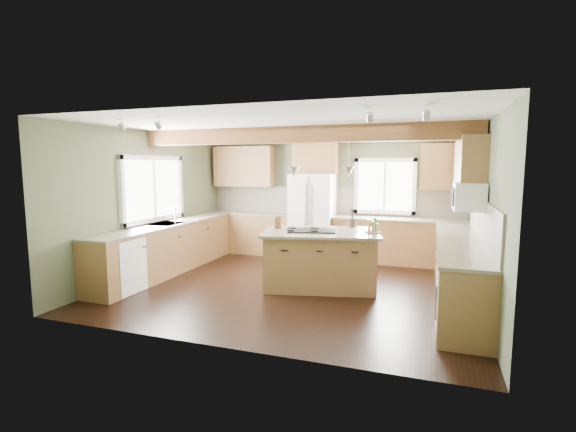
% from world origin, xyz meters
% --- Properties ---
extents(floor, '(5.60, 5.60, 0.00)m').
position_xyz_m(floor, '(0.00, 0.00, 0.00)').
color(floor, black).
rests_on(floor, ground).
extents(ceiling, '(5.60, 5.60, 0.00)m').
position_xyz_m(ceiling, '(0.00, 0.00, 2.60)').
color(ceiling, silver).
rests_on(ceiling, wall_back).
extents(wall_back, '(5.60, 0.00, 5.60)m').
position_xyz_m(wall_back, '(0.00, 2.50, 1.30)').
color(wall_back, '#4E573D').
rests_on(wall_back, ground).
extents(wall_left, '(0.00, 5.00, 5.00)m').
position_xyz_m(wall_left, '(-2.80, 0.00, 1.30)').
color(wall_left, '#4E573D').
rests_on(wall_left, ground).
extents(wall_right, '(0.00, 5.00, 5.00)m').
position_xyz_m(wall_right, '(2.80, 0.00, 1.30)').
color(wall_right, '#4E573D').
rests_on(wall_right, ground).
extents(ceiling_beam, '(5.55, 0.26, 0.26)m').
position_xyz_m(ceiling_beam, '(0.00, 0.10, 2.47)').
color(ceiling_beam, brown).
rests_on(ceiling_beam, ceiling).
extents(soffit_trim, '(5.55, 0.20, 0.10)m').
position_xyz_m(soffit_trim, '(0.00, 2.40, 2.54)').
color(soffit_trim, brown).
rests_on(soffit_trim, ceiling).
extents(backsplash_back, '(5.58, 0.03, 0.58)m').
position_xyz_m(backsplash_back, '(0.00, 2.48, 1.21)').
color(backsplash_back, brown).
rests_on(backsplash_back, wall_back).
extents(backsplash_right, '(0.03, 3.70, 0.58)m').
position_xyz_m(backsplash_right, '(2.78, 0.05, 1.21)').
color(backsplash_right, brown).
rests_on(backsplash_right, wall_right).
extents(base_cab_back_left, '(2.02, 0.60, 0.88)m').
position_xyz_m(base_cab_back_left, '(-1.79, 2.20, 0.44)').
color(base_cab_back_left, brown).
rests_on(base_cab_back_left, floor).
extents(counter_back_left, '(2.06, 0.64, 0.04)m').
position_xyz_m(counter_back_left, '(-1.79, 2.20, 0.90)').
color(counter_back_left, brown).
rests_on(counter_back_left, base_cab_back_left).
extents(base_cab_back_right, '(2.62, 0.60, 0.88)m').
position_xyz_m(base_cab_back_right, '(1.49, 2.20, 0.44)').
color(base_cab_back_right, brown).
rests_on(base_cab_back_right, floor).
extents(counter_back_right, '(2.66, 0.64, 0.04)m').
position_xyz_m(counter_back_right, '(1.49, 2.20, 0.90)').
color(counter_back_right, brown).
rests_on(counter_back_right, base_cab_back_right).
extents(base_cab_left, '(0.60, 3.70, 0.88)m').
position_xyz_m(base_cab_left, '(-2.50, 0.05, 0.44)').
color(base_cab_left, brown).
rests_on(base_cab_left, floor).
extents(counter_left, '(0.64, 3.74, 0.04)m').
position_xyz_m(counter_left, '(-2.50, 0.05, 0.90)').
color(counter_left, brown).
rests_on(counter_left, base_cab_left).
extents(base_cab_right, '(0.60, 3.70, 0.88)m').
position_xyz_m(base_cab_right, '(2.50, 0.05, 0.44)').
color(base_cab_right, brown).
rests_on(base_cab_right, floor).
extents(counter_right, '(0.64, 3.74, 0.04)m').
position_xyz_m(counter_right, '(2.50, 0.05, 0.90)').
color(counter_right, brown).
rests_on(counter_right, base_cab_right).
extents(upper_cab_back_left, '(1.40, 0.35, 0.90)m').
position_xyz_m(upper_cab_back_left, '(-1.99, 2.33, 1.95)').
color(upper_cab_back_left, brown).
rests_on(upper_cab_back_left, wall_back).
extents(upper_cab_over_fridge, '(0.96, 0.35, 0.70)m').
position_xyz_m(upper_cab_over_fridge, '(-0.30, 2.33, 2.15)').
color(upper_cab_over_fridge, brown).
rests_on(upper_cab_over_fridge, wall_back).
extents(upper_cab_right, '(0.35, 2.20, 0.90)m').
position_xyz_m(upper_cab_right, '(2.62, 0.90, 1.95)').
color(upper_cab_right, brown).
rests_on(upper_cab_right, wall_right).
extents(upper_cab_back_corner, '(0.90, 0.35, 0.90)m').
position_xyz_m(upper_cab_back_corner, '(2.30, 2.33, 1.95)').
color(upper_cab_back_corner, brown).
rests_on(upper_cab_back_corner, wall_back).
extents(window_left, '(0.04, 1.60, 1.05)m').
position_xyz_m(window_left, '(-2.78, 0.05, 1.55)').
color(window_left, white).
rests_on(window_left, wall_left).
extents(window_back, '(1.10, 0.04, 1.00)m').
position_xyz_m(window_back, '(1.15, 2.48, 1.55)').
color(window_back, white).
rests_on(window_back, wall_back).
extents(sink, '(0.50, 0.65, 0.03)m').
position_xyz_m(sink, '(-2.50, 0.05, 0.91)').
color(sink, '#262628').
rests_on(sink, counter_left).
extents(faucet, '(0.02, 0.02, 0.28)m').
position_xyz_m(faucet, '(-2.32, 0.05, 1.05)').
color(faucet, '#B2B2B7').
rests_on(faucet, sink).
extents(dishwasher, '(0.60, 0.60, 0.84)m').
position_xyz_m(dishwasher, '(-2.49, -1.25, 0.43)').
color(dishwasher, white).
rests_on(dishwasher, floor).
extents(oven, '(0.60, 0.72, 0.84)m').
position_xyz_m(oven, '(2.49, -1.25, 0.43)').
color(oven, white).
rests_on(oven, floor).
extents(microwave, '(0.40, 0.70, 0.38)m').
position_xyz_m(microwave, '(2.58, -0.05, 1.55)').
color(microwave, white).
rests_on(microwave, wall_right).
extents(pendant_left, '(0.18, 0.18, 0.16)m').
position_xyz_m(pendant_left, '(-0.02, 0.00, 1.88)').
color(pendant_left, '#B2B2B7').
rests_on(pendant_left, ceiling).
extents(pendant_right, '(0.18, 0.18, 0.16)m').
position_xyz_m(pendant_right, '(0.82, 0.20, 1.88)').
color(pendant_right, '#B2B2B7').
rests_on(pendant_right, ceiling).
extents(refrigerator, '(0.90, 0.74, 1.80)m').
position_xyz_m(refrigerator, '(-0.30, 2.12, 0.90)').
color(refrigerator, white).
rests_on(refrigerator, floor).
extents(island, '(1.93, 1.43, 0.88)m').
position_xyz_m(island, '(0.40, 0.10, 0.44)').
color(island, brown).
rests_on(island, floor).
extents(island_top, '(2.07, 1.57, 0.04)m').
position_xyz_m(island_top, '(0.40, 0.10, 0.90)').
color(island_top, brown).
rests_on(island_top, island).
extents(cooktop, '(0.85, 0.66, 0.02)m').
position_xyz_m(cooktop, '(0.26, 0.07, 0.93)').
color(cooktop, black).
rests_on(cooktop, island_top).
extents(knife_block, '(0.13, 0.11, 0.18)m').
position_xyz_m(knife_block, '(-0.35, 0.13, 1.01)').
color(knife_block, brown).
rests_on(knife_block, island_top).
extents(utensil_crock, '(0.12, 0.12, 0.15)m').
position_xyz_m(utensil_crock, '(0.80, 0.70, 0.99)').
color(utensil_crock, '#3A312E').
rests_on(utensil_crock, island_top).
extents(bottle_tray, '(0.35, 0.35, 0.23)m').
position_xyz_m(bottle_tray, '(1.22, 0.22, 1.04)').
color(bottle_tray, brown).
rests_on(bottle_tray, island_top).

